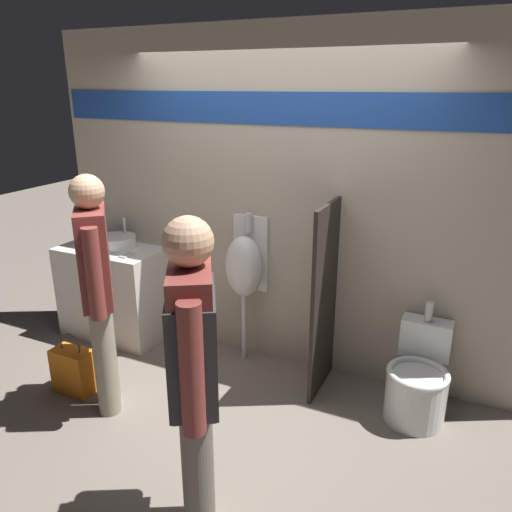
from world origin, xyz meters
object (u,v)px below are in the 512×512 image
at_px(urinal_near_counter, 244,266).
at_px(toilet, 418,383).
at_px(sink_basin, 117,242).
at_px(person_with_lanyard, 97,286).
at_px(person_in_vest, 194,366).
at_px(shopping_bag, 73,370).
at_px(cell_phone, 127,255).

height_order(urinal_near_counter, toilet, urinal_near_counter).
bearing_deg(sink_basin, toilet, -2.70).
relative_size(urinal_near_counter, toilet, 1.61).
relative_size(urinal_near_counter, person_with_lanyard, 0.74).
bearing_deg(person_in_vest, toilet, -61.51).
xyz_separation_m(sink_basin, person_in_vest, (1.84, -1.63, 0.10)).
xyz_separation_m(sink_basin, toilet, (2.71, -0.13, -0.65)).
bearing_deg(person_with_lanyard, toilet, -109.30).
distance_m(person_in_vest, shopping_bag, 1.88).
xyz_separation_m(toilet, person_with_lanyard, (-2.06, -0.84, 0.69)).
distance_m(urinal_near_counter, person_in_vest, 1.81).
bearing_deg(urinal_near_counter, toilet, -7.84).
bearing_deg(person_in_vest, shopping_bag, 34.89).
bearing_deg(sink_basin, cell_phone, -33.53).
relative_size(cell_phone, urinal_near_counter, 0.11).
bearing_deg(sink_basin, person_in_vest, -41.54).
distance_m(cell_phone, person_in_vest, 2.19).
bearing_deg(person_with_lanyard, shopping_bag, 45.13).
relative_size(person_with_lanyard, shopping_bag, 3.49).
height_order(sink_basin, person_with_lanyard, person_with_lanyard).
relative_size(cell_phone, person_with_lanyard, 0.08).
height_order(toilet, person_in_vest, person_in_vest).
distance_m(urinal_near_counter, toilet, 1.59).
bearing_deg(urinal_near_counter, person_with_lanyard, -120.05).
xyz_separation_m(person_in_vest, shopping_bag, (-1.55, 0.68, -0.82)).
height_order(urinal_near_counter, shopping_bag, urinal_near_counter).
xyz_separation_m(urinal_near_counter, person_in_vest, (0.59, -1.70, 0.16)).
distance_m(sink_basin, toilet, 2.79).
distance_m(urinal_near_counter, person_with_lanyard, 1.21).
bearing_deg(person_with_lanyard, urinal_near_counter, -71.51).
distance_m(person_with_lanyard, shopping_bag, 0.85).
bearing_deg(person_with_lanyard, sink_basin, -7.52).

